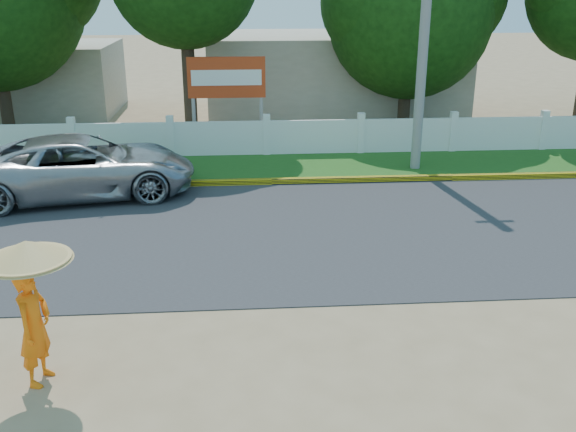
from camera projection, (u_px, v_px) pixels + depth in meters
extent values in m
plane|color=#9E8460|center=(297.00, 339.00, 9.95)|extent=(120.00, 120.00, 0.00)
cube|color=#38383A|center=(280.00, 232.00, 14.16)|extent=(60.00, 7.00, 0.02)
cube|color=#2D601E|center=(269.00, 167.00, 19.07)|extent=(60.00, 3.50, 0.03)
cube|color=yellow|center=(272.00, 182.00, 17.46)|extent=(40.00, 0.18, 0.16)
cube|color=silver|center=(267.00, 138.00, 20.24)|extent=(40.00, 0.10, 1.10)
cube|color=#B7AD99|center=(332.00, 74.00, 26.45)|extent=(10.00, 6.00, 3.20)
cube|color=#B7AD99|center=(18.00, 79.00, 26.56)|extent=(8.00, 5.00, 2.80)
cylinder|color=gray|center=(424.00, 33.00, 17.61)|extent=(0.28, 0.28, 7.72)
imported|color=#9B9EA3|center=(83.00, 166.00, 16.31)|extent=(5.98, 3.54, 1.56)
imported|color=orange|center=(34.00, 327.00, 8.63)|extent=(0.53, 0.69, 1.69)
cylinder|color=#98989E|center=(31.00, 283.00, 8.41)|extent=(0.02, 0.02, 1.09)
cone|color=tan|center=(26.00, 251.00, 8.25)|extent=(1.15, 1.15, 0.28)
cylinder|color=gray|center=(194.00, 118.00, 20.95)|extent=(0.12, 0.12, 2.00)
cylinder|color=gray|center=(261.00, 117.00, 21.11)|extent=(0.12, 0.12, 2.00)
cube|color=#B73413|center=(226.00, 77.00, 20.58)|extent=(2.50, 0.12, 1.30)
cube|color=silver|center=(226.00, 78.00, 20.53)|extent=(2.25, 0.02, 0.49)
cylinder|color=#473828|center=(4.00, 92.00, 23.04)|extent=(0.44, 0.44, 2.94)
cylinder|color=#473828|center=(189.00, 80.00, 21.66)|extent=(0.44, 0.44, 4.16)
cylinder|color=#473828|center=(405.00, 97.00, 23.36)|extent=(0.44, 0.44, 2.49)
sphere|color=#194710|center=(410.00, 15.00, 22.38)|extent=(5.78, 5.78, 5.78)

